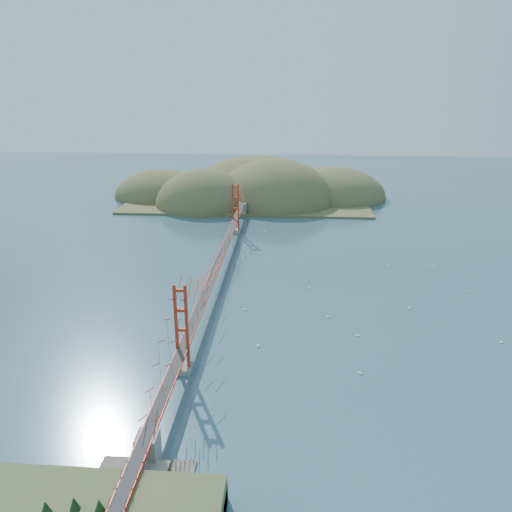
# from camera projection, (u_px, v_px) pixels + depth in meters

# --- Properties ---
(ground) EXTENTS (320.00, 320.00, 0.00)m
(ground) POSITION_uv_depth(u_px,v_px,m) (218.00, 280.00, 90.61)
(ground) COLOR #335266
(ground) RESTS_ON ground
(bridge) EXTENTS (2.20, 94.40, 12.00)m
(bridge) POSITION_uv_depth(u_px,v_px,m) (217.00, 243.00, 88.43)
(bridge) COLOR gray
(bridge) RESTS_ON ground
(approach_viaduct) EXTENTS (1.40, 12.00, 3.38)m
(approach_viaduct) POSITION_uv_depth(u_px,v_px,m) (128.00, 491.00, 40.97)
(approach_viaduct) COLOR #A62512
(approach_viaduct) RESTS_ON ground
(promontory) EXTENTS (9.00, 6.00, 0.24)m
(promontory) POSITION_uv_depth(u_px,v_px,m) (142.00, 483.00, 44.99)
(promontory) COLOR #59544C
(promontory) RESTS_ON ground
(fort) EXTENTS (3.70, 2.30, 1.75)m
(fort) POSITION_uv_depth(u_px,v_px,m) (148.00, 472.00, 45.44)
(fort) COLOR brown
(fort) RESTS_ON ground
(far_headlands) EXTENTS (84.00, 58.00, 25.00)m
(far_headlands) POSITION_uv_depth(u_px,v_px,m) (256.00, 197.00, 154.85)
(far_headlands) COLOR brown
(far_headlands) RESTS_ON ground
(sailboat_10) EXTENTS (0.49, 0.61, 0.72)m
(sailboat_10) POSITION_uv_depth(u_px,v_px,m) (258.00, 345.00, 68.16)
(sailboat_10) COLOR white
(sailboat_10) RESTS_ON ground
(sailboat_12) EXTENTS (0.51, 0.51, 0.55)m
(sailboat_12) POSITION_uv_depth(u_px,v_px,m) (265.00, 231.00, 119.16)
(sailboat_12) COLOR white
(sailboat_12) RESTS_ON ground
(sailboat_13) EXTENTS (0.66, 0.66, 0.70)m
(sailboat_13) POSITION_uv_depth(u_px,v_px,m) (501.00, 342.00, 69.03)
(sailboat_13) COLOR white
(sailboat_13) RESTS_ON ground
(sailboat_16) EXTENTS (0.52, 0.52, 0.57)m
(sailboat_16) POSITION_uv_depth(u_px,v_px,m) (310.00, 252.00, 105.15)
(sailboat_16) COLOR white
(sailboat_16) RESTS_ON ground
(sailboat_4) EXTENTS (0.53, 0.53, 0.56)m
(sailboat_4) POSITION_uv_depth(u_px,v_px,m) (427.00, 266.00, 97.02)
(sailboat_4) COLOR white
(sailboat_4) RESTS_ON ground
(sailboat_11) EXTENTS (0.52, 0.52, 0.57)m
(sailboat_11) POSITION_uv_depth(u_px,v_px,m) (468.00, 292.00, 85.31)
(sailboat_11) COLOR white
(sailboat_11) RESTS_ON ground
(sailboat_15) EXTENTS (0.58, 0.64, 0.72)m
(sailboat_15) POSITION_uv_depth(u_px,v_px,m) (390.00, 221.00, 127.48)
(sailboat_15) COLOR white
(sailboat_15) RESTS_ON ground
(sailboat_14) EXTENTS (0.69, 0.69, 0.72)m
(sailboat_14) POSITION_uv_depth(u_px,v_px,m) (328.00, 316.00, 76.42)
(sailboat_14) COLOR white
(sailboat_14) RESTS_ON ground
(sailboat_7) EXTENTS (0.63, 0.54, 0.73)m
(sailboat_7) POSITION_uv_depth(u_px,v_px,m) (330.00, 236.00, 115.27)
(sailboat_7) COLOR white
(sailboat_7) RESTS_ON ground
(sailboat_5) EXTENTS (0.45, 0.50, 0.57)m
(sailboat_5) POSITION_uv_depth(u_px,v_px,m) (409.00, 308.00, 79.40)
(sailboat_5) COLOR white
(sailboat_5) RESTS_ON ground
(sailboat_3) EXTENTS (0.54, 0.46, 0.63)m
(sailboat_3) POSITION_uv_depth(u_px,v_px,m) (271.00, 259.00, 100.60)
(sailboat_3) COLOR white
(sailboat_3) RESTS_ON ground
(sailboat_17) EXTENTS (0.52, 0.49, 0.58)m
(sailboat_17) POSITION_uv_depth(u_px,v_px,m) (437.00, 235.00, 115.96)
(sailboat_17) COLOR white
(sailboat_17) RESTS_ON ground
(sailboat_6) EXTENTS (0.66, 0.66, 0.73)m
(sailboat_6) POSITION_uv_depth(u_px,v_px,m) (360.00, 372.00, 61.79)
(sailboat_6) COLOR white
(sailboat_6) RESTS_ON ground
(sailboat_2) EXTENTS (0.59, 0.48, 0.69)m
(sailboat_2) POSITION_uv_depth(u_px,v_px,m) (358.00, 335.00, 70.84)
(sailboat_2) COLOR white
(sailboat_2) RESTS_ON ground
(sailboat_1) EXTENTS (0.62, 0.62, 0.68)m
(sailboat_1) POSITION_uv_depth(u_px,v_px,m) (389.00, 265.00, 97.38)
(sailboat_1) COLOR white
(sailboat_1) RESTS_ON ground
(sailboat_9) EXTENTS (0.51, 0.59, 0.67)m
(sailboat_9) POSITION_uv_depth(u_px,v_px,m) (434.00, 266.00, 96.81)
(sailboat_9) COLOR white
(sailboat_9) RESTS_ON ground
(sailboat_extra_0) EXTENTS (0.67, 0.67, 0.70)m
(sailboat_extra_0) POSITION_uv_depth(u_px,v_px,m) (245.00, 309.00, 78.89)
(sailboat_extra_0) COLOR white
(sailboat_extra_0) RESTS_ON ground
(sailboat_extra_1) EXTENTS (0.64, 0.64, 0.71)m
(sailboat_extra_1) POSITION_uv_depth(u_px,v_px,m) (309.00, 287.00, 87.02)
(sailboat_extra_1) COLOR white
(sailboat_extra_1) RESTS_ON ground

